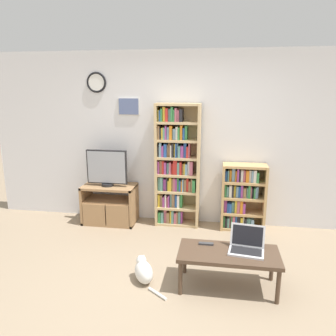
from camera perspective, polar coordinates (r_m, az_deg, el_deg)
name	(u,v)px	position (r m, az deg, el deg)	size (l,w,h in m)	color
ground_plane	(162,291)	(3.65, -1.03, -20.62)	(18.00, 18.00, 0.00)	gray
wall_back	(184,139)	(4.99, 2.74, 5.07)	(6.15, 0.09, 2.60)	silver
tv_stand	(110,204)	(5.20, -10.12, -6.18)	(0.81, 0.46, 0.60)	#9E754C
television	(107,168)	(5.02, -10.60, -0.02)	(0.62, 0.18, 0.56)	black
bookshelf_tall	(176,166)	(4.90, 1.37, 0.28)	(0.66, 0.29, 1.85)	tan
bookshelf_short	(241,197)	(4.98, 12.65, -4.93)	(0.63, 0.31, 0.99)	tan
coffee_table	(229,256)	(3.58, 10.49, -14.82)	(1.04, 0.49, 0.41)	#4C3828
laptop	(247,245)	(3.59, 13.55, -12.90)	(0.39, 0.32, 0.26)	silver
remote_near_laptop	(206,244)	(3.66, 6.64, -12.97)	(0.16, 0.05, 0.02)	#38383A
cat	(144,271)	(3.74, -4.29, -17.45)	(0.46, 0.48, 0.28)	white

